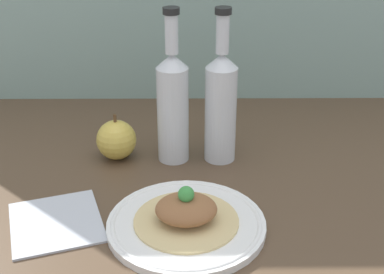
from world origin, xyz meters
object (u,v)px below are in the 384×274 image
object	(u,v)px
plated_food	(186,211)
apple	(116,140)
cider_bottle_left	(173,104)
plate	(186,224)
cider_bottle_right	(221,103)

from	to	relation	value
plated_food	apple	bearing A→B (deg)	120.09
cider_bottle_left	apple	distance (cm)	13.86
plate	cider_bottle_right	distance (cm)	27.03
plate	plated_food	xyz separation A→B (cm)	(-0.00, -0.00, 2.44)
cider_bottle_right	apple	size ratio (longest dim) A/B	3.19
cider_bottle_right	cider_bottle_left	bearing A→B (deg)	180.00
cider_bottle_left	cider_bottle_right	world-z (taller)	same
plate	plated_food	size ratio (longest dim) A/B	1.51
plated_food	cider_bottle_left	world-z (taller)	cider_bottle_left
cider_bottle_right	apple	bearing A→B (deg)	178.99
plate	plated_food	world-z (taller)	plated_food
plate	apple	xyz separation A→B (cm)	(-13.96, 24.10, 3.17)
cider_bottle_left	plate	bearing A→B (deg)	-83.76
plated_food	cider_bottle_right	size ratio (longest dim) A/B	0.56
plate	cider_bottle_left	distance (cm)	26.32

